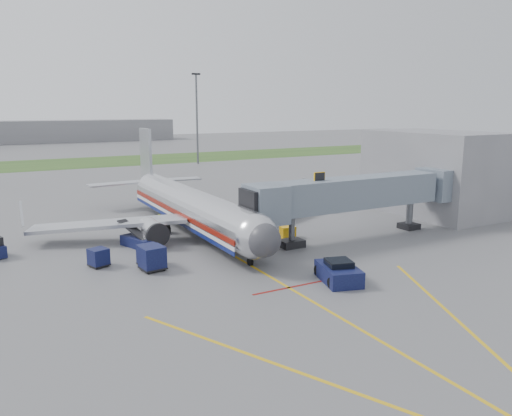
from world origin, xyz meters
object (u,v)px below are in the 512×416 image
airliner (191,207)px  pushback_tug (339,273)px  ramp_worker (160,223)px  belt_loader (138,241)px

airliner → pushback_tug: 20.40m
ramp_worker → belt_loader: bearing=-151.0°
pushback_tug → belt_loader: bearing=122.7°
airliner → ramp_worker: (-3.00, 1.30, -1.72)m
belt_loader → ramp_worker: bearing=51.8°
belt_loader → airliner: bearing=26.6°
belt_loader → ramp_worker: 5.89m
belt_loader → ramp_worker: belt_loader is taller
pushback_tug → ramp_worker: size_ratio=2.46×
belt_loader → ramp_worker: size_ratio=2.56×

